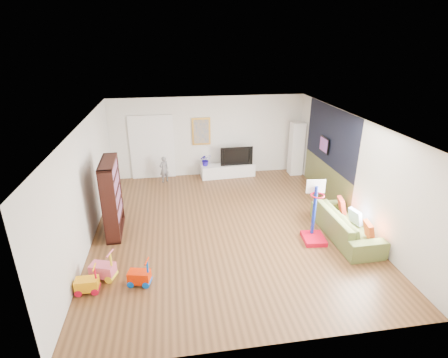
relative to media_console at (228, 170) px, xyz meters
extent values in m
cube|color=brown|center=(-0.61, -3.41, -0.22)|extent=(6.50, 7.50, 0.00)
cube|color=white|center=(-0.61, -3.41, 2.48)|extent=(6.50, 7.50, 0.00)
cube|color=silver|center=(-0.61, 0.34, 1.13)|extent=(6.50, 0.00, 2.70)
cube|color=silver|center=(-0.61, -7.16, 1.13)|extent=(6.50, 0.00, 2.70)
cube|color=white|center=(-3.86, -3.41, 1.13)|extent=(0.00, 7.50, 2.70)
cube|color=white|center=(2.64, -3.41, 1.13)|extent=(0.00, 7.50, 2.70)
cube|color=black|center=(2.63, -2.01, 1.63)|extent=(0.01, 3.20, 1.70)
cube|color=brown|center=(2.63, -2.01, 0.28)|extent=(0.01, 3.20, 1.00)
cube|color=white|center=(-2.51, 0.30, 0.83)|extent=(1.45, 0.06, 2.10)
cube|color=gold|center=(-0.86, 0.30, 1.33)|extent=(0.62, 0.06, 0.92)
cube|color=#7F3F8C|center=(2.56, -1.81, 1.33)|extent=(0.04, 0.56, 0.46)
cube|color=white|center=(0.00, 0.00, 0.00)|extent=(1.87, 0.58, 0.43)
cube|color=white|center=(2.37, -0.09, 0.70)|extent=(0.44, 0.44, 1.84)
cube|color=black|center=(-3.36, -3.20, 0.71)|extent=(0.37, 1.27, 1.85)
imported|color=olive|center=(2.14, -4.32, 0.11)|extent=(0.89, 2.22, 0.64)
cube|color=red|center=(1.32, -4.38, 0.53)|extent=(0.57, 0.67, 1.48)
cube|color=#FFA60C|center=(-3.60, -5.43, 0.06)|extent=(0.42, 0.26, 0.56)
cube|color=red|center=(-2.64, -5.35, 0.06)|extent=(0.46, 0.35, 0.56)
cube|color=#DF5675|center=(-3.37, -5.06, 0.10)|extent=(0.54, 0.42, 0.63)
imported|color=slate|center=(-2.16, -0.15, 0.22)|extent=(0.38, 0.34, 0.88)
imported|color=black|center=(0.28, 0.02, 0.53)|extent=(1.10, 0.16, 0.63)
imported|color=#1D0D9C|center=(-0.76, 0.03, 0.42)|extent=(0.42, 0.38, 0.40)
cube|color=#AF3C17|center=(2.34, -4.95, 0.29)|extent=(0.17, 0.41, 0.39)
cube|color=white|center=(2.36, -4.29, 0.29)|extent=(0.17, 0.38, 0.37)
cube|color=red|center=(2.33, -3.66, 0.29)|extent=(0.18, 0.40, 0.38)
camera|label=1|loc=(-1.88, -11.08, 4.28)|focal=28.00mm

